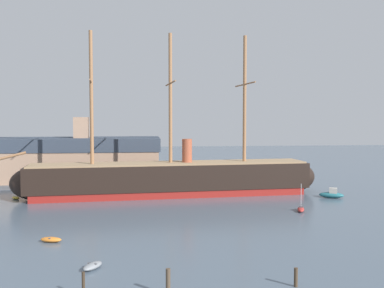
{
  "coord_description": "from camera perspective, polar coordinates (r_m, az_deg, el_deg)",
  "views": [
    {
      "loc": [
        -7.27,
        -30.52,
        15.1
      ],
      "look_at": [
        0.61,
        40.16,
        10.83
      ],
      "focal_mm": 42.38,
      "sensor_mm": 36.0,
      "label": 1
    }
  ],
  "objects": [
    {
      "name": "motorboat_far_right",
      "position": [
        88.87,
        17.17,
        -6.07
      ],
      "size": [
        4.84,
        3.59,
        1.88
      ],
      "color": "#236670",
      "rests_on": "ground"
    },
    {
      "name": "mooring_piling_midwater",
      "position": [
        40.73,
        -13.51,
        -16.82
      ],
      "size": [
        0.27,
        0.27,
        2.13
      ],
      "primitive_type": "cylinder",
      "color": "#382B1E",
      "rests_on": "ground"
    },
    {
      "name": "dinghy_distant_centre",
      "position": [
        96.94,
        -1.35,
        -5.32
      ],
      "size": [
        1.74,
        3.11,
        0.7
      ],
      "color": "silver",
      "rests_on": "ground"
    },
    {
      "name": "dockside_warehouse_left",
      "position": [
        106.16,
        -15.25,
        -2.06
      ],
      "size": [
        44.22,
        16.52,
        15.05
      ],
      "color": "#565659",
      "rests_on": "ground"
    },
    {
      "name": "mooring_piling_nearest",
      "position": [
        40.08,
        -3.03,
        -16.95
      ],
      "size": [
        0.4,
        0.4,
        2.29
      ],
      "primitive_type": "cylinder",
      "color": "#4C3D2D",
      "rests_on": "ground"
    },
    {
      "name": "dinghy_far_left",
      "position": [
        89.85,
        -21.29,
        -6.31
      ],
      "size": [
        2.11,
        2.3,
        0.52
      ],
      "color": "gold",
      "rests_on": "ground"
    },
    {
      "name": "tall_ship",
      "position": [
        87.17,
        -2.71,
        -4.31
      ],
      "size": [
        64.22,
        14.97,
        30.87
      ],
      "color": "maroon",
      "rests_on": "ground"
    },
    {
      "name": "mooring_piling_left_pair",
      "position": [
        42.96,
        12.94,
        -16.03
      ],
      "size": [
        0.34,
        0.34,
        1.7
      ],
      "primitive_type": "cylinder",
      "color": "#423323",
      "rests_on": "ground"
    },
    {
      "name": "dinghy_foreground_left",
      "position": [
        47.56,
        -12.42,
        -14.76
      ],
      "size": [
        2.36,
        2.87,
        0.63
      ],
      "color": "gray",
      "rests_on": "ground"
    },
    {
      "name": "dinghy_mid_left",
      "position": [
        58.34,
        -17.32,
        -11.41
      ],
      "size": [
        2.79,
        1.73,
        0.61
      ],
      "color": "orange",
      "rests_on": "ground"
    },
    {
      "name": "sailboat_alongside_stern",
      "position": [
        75.23,
        13.54,
        -7.95
      ],
      "size": [
        2.08,
        3.59,
        4.48
      ],
      "color": "#B22D28",
      "rests_on": "ground"
    }
  ]
}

